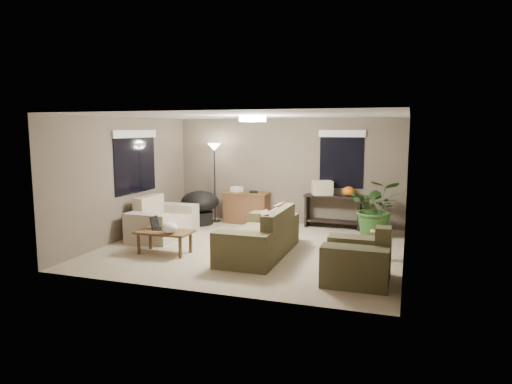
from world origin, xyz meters
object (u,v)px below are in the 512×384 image
(papasan_chair, at_px, (200,205))
(cat_scratching_post, at_px, (376,247))
(desk, at_px, (246,207))
(console_table, at_px, (333,209))
(coffee_table, at_px, (165,234))
(armchair, at_px, (358,262))
(houseplant, at_px, (376,214))
(main_sofa, at_px, (262,239))
(floor_lamp, at_px, (214,156))
(loveseat, at_px, (162,223))

(papasan_chair, distance_m, cat_scratching_post, 4.52)
(desk, xyz_separation_m, console_table, (2.05, 0.14, 0.06))
(coffee_table, relative_size, console_table, 0.77)
(coffee_table, distance_m, desk, 3.08)
(console_table, bearing_deg, coffee_table, -128.68)
(armchair, relative_size, houseplant, 0.82)
(main_sofa, relative_size, floor_lamp, 1.15)
(desk, xyz_separation_m, cat_scratching_post, (3.19, -2.18, -0.16))
(desk, bearing_deg, papasan_chair, -153.68)
(coffee_table, distance_m, floor_lamp, 3.23)
(coffee_table, xyz_separation_m, console_table, (2.54, 3.18, 0.08))
(houseplant, bearing_deg, loveseat, -160.93)
(loveseat, bearing_deg, coffee_table, -57.89)
(main_sofa, relative_size, houseplant, 1.81)
(main_sofa, height_order, console_table, main_sofa)
(loveseat, distance_m, cat_scratching_post, 4.42)
(coffee_table, distance_m, houseplant, 4.42)
(loveseat, distance_m, floor_lamp, 2.26)
(papasan_chair, bearing_deg, houseplant, 1.28)
(desk, xyz_separation_m, papasan_chair, (-0.99, -0.49, 0.09))
(loveseat, bearing_deg, houseplant, 19.07)
(coffee_table, height_order, desk, desk)
(floor_lamp, distance_m, cat_scratching_post, 4.71)
(papasan_chair, bearing_deg, console_table, 11.65)
(houseplant, bearing_deg, console_table, 151.86)
(houseplant, bearing_deg, armchair, -90.83)
(desk, height_order, console_table, same)
(papasan_chair, bearing_deg, coffee_table, -78.82)
(main_sofa, bearing_deg, armchair, -27.15)
(floor_lamp, distance_m, houseplant, 4.03)
(floor_lamp, bearing_deg, desk, 5.57)
(desk, relative_size, papasan_chair, 1.05)
(console_table, height_order, cat_scratching_post, console_table)
(main_sofa, xyz_separation_m, loveseat, (-2.43, 0.67, 0.00))
(loveseat, xyz_separation_m, floor_lamp, (0.42, 1.80, 1.30))
(armchair, bearing_deg, main_sofa, 152.85)
(desk, height_order, papasan_chair, papasan_chair)
(coffee_table, xyz_separation_m, papasan_chair, (-0.50, 2.55, 0.11))
(main_sofa, bearing_deg, loveseat, 164.52)
(desk, relative_size, cat_scratching_post, 2.20)
(loveseat, xyz_separation_m, armchair, (4.23, -1.60, 0.00))
(main_sofa, height_order, houseplant, houseplant)
(armchair, height_order, desk, armchair)
(armchair, xyz_separation_m, floor_lamp, (-3.81, 3.40, 1.30))
(console_table, bearing_deg, cat_scratching_post, -63.96)
(floor_lamp, bearing_deg, main_sofa, -51.03)
(papasan_chair, distance_m, houseplant, 4.05)
(armchair, xyz_separation_m, papasan_chair, (-4.01, 2.99, 0.17))
(papasan_chair, relative_size, houseplant, 0.86)
(loveseat, height_order, papasan_chair, loveseat)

